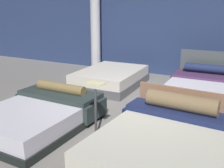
% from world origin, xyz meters
% --- Properties ---
extents(ground_plane, '(18.00, 18.00, 0.02)m').
position_xyz_m(ground_plane, '(0.00, 0.00, -0.01)').
color(ground_plane, gray).
extents(showroom_back_wall, '(18.00, 0.06, 3.50)m').
position_xyz_m(showroom_back_wall, '(0.00, 3.46, 1.75)').
color(showroom_back_wall, navy).
rests_on(showroom_back_wall, ground_plane).
extents(bed_0, '(1.69, 2.06, 0.63)m').
position_xyz_m(bed_0, '(-1.12, -1.16, 0.21)').
color(bed_0, black).
rests_on(bed_0, ground_plane).
extents(bed_1, '(1.83, 2.11, 0.79)m').
position_xyz_m(bed_1, '(1.14, -1.23, 0.25)').
color(bed_1, '#9A6E53').
rests_on(bed_1, ground_plane).
extents(bed_2, '(1.55, 2.11, 0.44)m').
position_xyz_m(bed_2, '(-1.19, 1.60, 0.22)').
color(bed_2, '#535256').
rests_on(bed_2, ground_plane).
extents(bed_3, '(1.62, 2.11, 0.97)m').
position_xyz_m(bed_3, '(1.15, 1.73, 0.22)').
color(bed_3, '#4B5255').
rests_on(bed_3, ground_plane).
extents(price_sign, '(0.28, 0.24, 0.92)m').
position_xyz_m(price_sign, '(0.00, -1.11, 0.35)').
color(price_sign, '#3F3F44').
rests_on(price_sign, ground_plane).
extents(support_pillar, '(0.31, 0.31, 3.50)m').
position_xyz_m(support_pillar, '(-2.46, 2.95, 1.75)').
color(support_pillar, silver).
rests_on(support_pillar, ground_plane).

